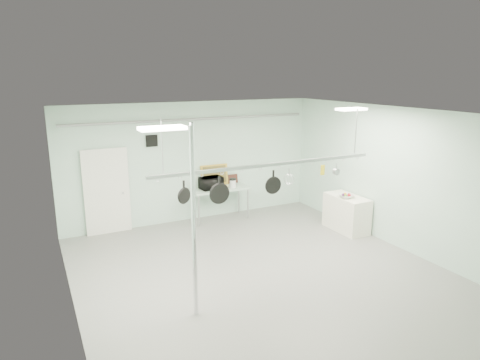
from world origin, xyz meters
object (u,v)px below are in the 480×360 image
side_cabinet (346,213)px  skillet_left (184,192)px  fruit_bowl (346,196)px  chrome_pole (194,224)px  coffee_canister (233,184)px  pot_rack (269,163)px  skillet_right (273,182)px  skillet_mid (219,190)px  microwave (211,183)px  prep_table (220,190)px

side_cabinet → skillet_left: (-4.69, -1.10, 1.43)m
side_cabinet → fruit_bowl: (-0.12, -0.09, 0.50)m
chrome_pole → coffee_canister: 4.86m
side_cabinet → pot_rack: 3.62m
chrome_pole → skillet_right: chrome_pole is taller
side_cabinet → skillet_left: 5.02m
chrome_pole → fruit_bowl: 5.15m
chrome_pole → fruit_bowl: size_ratio=8.64×
pot_rack → skillet_left: 1.77m
pot_rack → fruit_bowl: size_ratio=12.96×
side_cabinet → skillet_mid: 4.37m
side_cabinet → coffee_canister: 3.08m
fruit_bowl → skillet_mid: (-3.89, -1.01, 0.87)m
coffee_canister → skillet_left: size_ratio=0.52×
skillet_mid → skillet_left: bearing=-178.5°
coffee_canister → fruit_bowl: size_ratio=0.58×
skillet_right → chrome_pole: bearing=-153.9°
fruit_bowl → chrome_pole: bearing=-158.0°
side_cabinet → pot_rack: pot_rack is taller
coffee_canister → skillet_mid: 3.70m
chrome_pole → skillet_left: bearing=79.9°
microwave → skillet_right: 3.39m
chrome_pole → coffee_canister: bearing=57.0°
pot_rack → skillet_mid: bearing=180.0°
skillet_right → prep_table: bearing=86.5°
coffee_canister → skillet_mid: skillet_mid is taller
chrome_pole → side_cabinet: bearing=22.4°
microwave → pot_rack: bearing=82.2°
pot_rack → coffee_canister: 3.45m
fruit_bowl → skillet_right: 3.06m
prep_table → skillet_mid: 3.74m
side_cabinet → skillet_mid: bearing=-164.6°
prep_table → side_cabinet: 3.39m
chrome_pole → prep_table: size_ratio=2.00×
skillet_left → coffee_canister: bearing=26.3°
chrome_pole → side_cabinet: size_ratio=2.67×
pot_rack → coffee_canister: pot_rack is taller
chrome_pole → microwave: size_ratio=5.46×
chrome_pole → fruit_bowl: (4.73, 1.91, -0.65)m
fruit_bowl → skillet_left: skillet_left is taller
skillet_left → fruit_bowl: bearing=-13.2°
skillet_left → skillet_mid: bearing=-25.7°
microwave → prep_table: bearing=176.5°
prep_table → fruit_bowl: bearing=-43.3°
side_cabinet → skillet_right: 3.37m
skillet_right → side_cabinet: bearing=22.8°
prep_table → microwave: (-0.25, -0.01, 0.24)m
coffee_canister → chrome_pole: bearing=-123.0°
pot_rack → coffee_canister: bearing=77.1°
side_cabinet → fruit_bowl: size_ratio=3.24×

